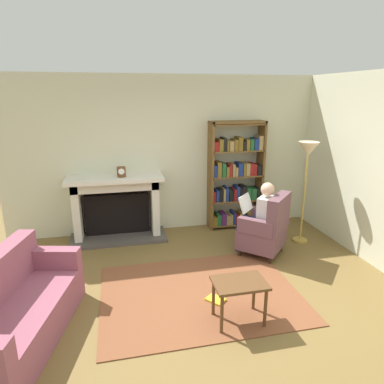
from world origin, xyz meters
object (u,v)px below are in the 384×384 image
fireplace (117,205)px  armchair_reading (266,229)px  mantel_clock (121,172)px  seated_reader (259,215)px  floor_lamp (308,158)px  bookshelf (236,177)px  sofa_floral (14,313)px  side_table (239,288)px

fireplace → armchair_reading: fireplace is taller
mantel_clock → armchair_reading: mantel_clock is taller
seated_reader → floor_lamp: size_ratio=0.68×
mantel_clock → bookshelf: bearing=3.9°
armchair_reading → seated_reader: (-0.08, 0.08, 0.20)m
mantel_clock → sofa_floral: 2.71m
seated_reader → sofa_floral: bearing=-23.4°
fireplace → bookshelf: 2.15m
armchair_reading → sofa_floral: size_ratio=0.53×
mantel_clock → armchair_reading: (2.08, -1.08, -0.74)m
floor_lamp → side_table: bearing=-134.7°
seated_reader → side_table: (-0.86, -1.50, -0.22)m
fireplace → sofa_floral: bearing=-112.8°
side_table → armchair_reading: bearing=56.3°
bookshelf → armchair_reading: (0.07, -1.21, -0.52)m
sofa_floral → floor_lamp: bearing=-55.4°
bookshelf → armchair_reading: 1.32m
bookshelf → side_table: size_ratio=3.45×
bookshelf → floor_lamp: size_ratio=1.16×
mantel_clock → armchair_reading: size_ratio=0.17×
armchair_reading → sofa_floral: (-3.21, -1.24, -0.10)m
sofa_floral → armchair_reading: bearing=-55.8°
mantel_clock → armchair_reading: 2.46m
fireplace → bookshelf: (2.12, 0.03, 0.37)m
sofa_floral → mantel_clock: bearing=-12.9°
seated_reader → side_table: bearing=13.8°
bookshelf → armchair_reading: size_ratio=1.99×
fireplace → side_table: 2.89m
armchair_reading → floor_lamp: 1.31m
mantel_clock → bookshelf: (2.01, 0.14, -0.22)m
seated_reader → floor_lamp: bearing=149.8°
bookshelf → floor_lamp: (0.86, -0.88, 0.47)m
floor_lamp → seated_reader: bearing=-163.8°
armchair_reading → side_table: (-0.95, -1.42, -0.02)m
floor_lamp → armchair_reading: bearing=-157.0°
fireplace → side_table: (1.24, -2.60, -0.17)m
sofa_floral → side_table: bearing=-81.5°
seated_reader → fireplace: bearing=-73.9°
sofa_floral → floor_lamp: size_ratio=1.09×
fireplace → side_table: bearing=-64.5°
fireplace → floor_lamp: bearing=-15.9°
bookshelf → side_table: bearing=-108.4°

